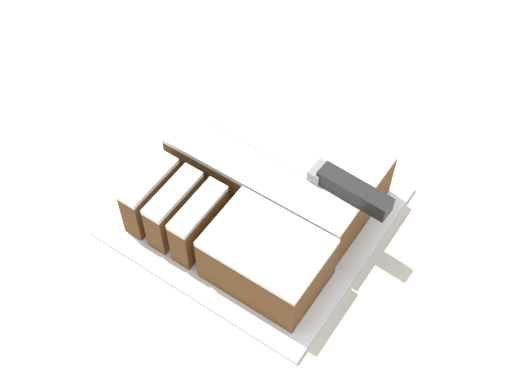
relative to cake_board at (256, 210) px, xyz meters
The scene contains 4 objects.
countertop 0.47m from the cake_board, 38.61° to the left, with size 1.40×1.10×0.92m.
cake_board is the anchor object (origin of this frame).
cake 0.04m from the cake_board, 43.86° to the left, with size 0.25×0.24×0.07m.
knife 0.12m from the cake_board, 24.42° to the left, with size 0.26×0.04×0.02m.
Camera 1 is at (0.22, -0.47, 1.67)m, focal length 50.00 mm.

